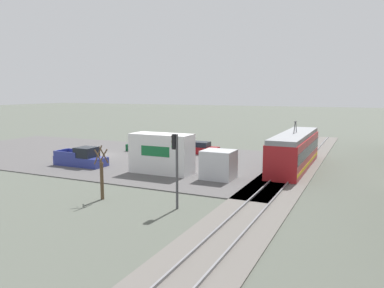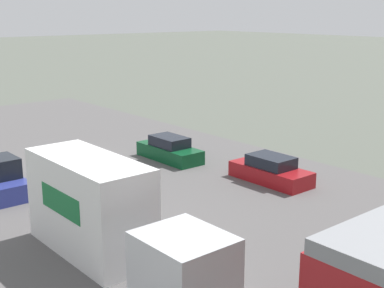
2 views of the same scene
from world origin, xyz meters
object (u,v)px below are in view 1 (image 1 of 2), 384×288
(street_tree, at_px, (102,175))
(light_rail_tram, at_px, (294,151))
(sedan_car_0, at_px, (200,149))
(sedan_car_1, at_px, (145,147))
(pickup_truck, at_px, (82,158))
(box_truck, at_px, (175,156))
(traffic_light_pole, at_px, (176,160))

(street_tree, bearing_deg, light_rail_tram, 148.21)
(sedan_car_0, xyz_separation_m, sedan_car_1, (1.44, -6.85, 0.01))
(pickup_truck, height_order, sedan_car_0, pickup_truck)
(light_rail_tram, height_order, sedan_car_0, light_rail_tram)
(sedan_car_0, bearing_deg, light_rail_tram, -108.46)
(box_truck, bearing_deg, traffic_light_pole, 28.12)
(sedan_car_1, height_order, traffic_light_pole, traffic_light_pole)
(box_truck, bearing_deg, sedan_car_1, -136.56)
(light_rail_tram, distance_m, traffic_light_pole, 16.83)
(box_truck, xyz_separation_m, sedan_car_0, (-11.44, -2.62, -1.08))
(pickup_truck, distance_m, traffic_light_pole, 17.18)
(sedan_car_1, height_order, street_tree, street_tree)
(light_rail_tram, xyz_separation_m, sedan_car_1, (-2.50, -18.65, -1.06))
(sedan_car_0, distance_m, traffic_light_pole, 21.48)
(light_rail_tram, xyz_separation_m, traffic_light_pole, (16.13, -4.57, 1.41))
(pickup_truck, bearing_deg, sedan_car_0, 147.10)
(box_truck, distance_m, sedan_car_1, 13.81)
(light_rail_tram, xyz_separation_m, street_tree, (16.44, -10.19, -0.03))
(pickup_truck, xyz_separation_m, sedan_car_1, (-10.44, 0.84, -0.12))
(box_truck, relative_size, pickup_truck, 1.80)
(pickup_truck, bearing_deg, sedan_car_1, 175.41)
(traffic_light_pole, bearing_deg, box_truck, -151.88)
(light_rail_tram, relative_size, street_tree, 3.59)
(traffic_light_pole, bearing_deg, street_tree, -86.87)
(sedan_car_1, bearing_deg, pickup_truck, -4.59)
(sedan_car_0, bearing_deg, traffic_light_pole, -160.18)
(sedan_car_1, bearing_deg, sedan_car_0, 101.90)
(pickup_truck, xyz_separation_m, sedan_car_0, (-11.88, 7.69, -0.14))
(light_rail_tram, bearing_deg, street_tree, -31.79)
(box_truck, relative_size, street_tree, 2.59)
(pickup_truck, bearing_deg, street_tree, 47.57)
(light_rail_tram, height_order, street_tree, light_rail_tram)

